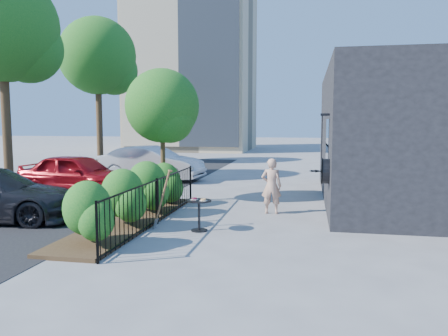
% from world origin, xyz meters
% --- Properties ---
extents(ground, '(120.00, 120.00, 0.00)m').
position_xyz_m(ground, '(0.00, 0.00, 0.00)').
color(ground, gray).
rests_on(ground, ground).
extents(shop_building, '(6.22, 9.00, 4.00)m').
position_xyz_m(shop_building, '(5.50, 4.50, 2.00)').
color(shop_building, black).
rests_on(shop_building, ground).
extents(fence, '(0.05, 6.05, 1.10)m').
position_xyz_m(fence, '(-1.50, 0.00, 0.56)').
color(fence, black).
rests_on(fence, ground).
extents(planting_bed, '(1.30, 6.00, 0.08)m').
position_xyz_m(planting_bed, '(-2.20, 0.00, 0.04)').
color(planting_bed, '#382616').
rests_on(planting_bed, ground).
extents(shrubs, '(1.10, 5.60, 1.24)m').
position_xyz_m(shrubs, '(-2.10, 0.10, 0.70)').
color(shrubs, '#145B1A').
rests_on(shrubs, ground).
extents(patio_tree, '(2.20, 2.20, 3.94)m').
position_xyz_m(patio_tree, '(-2.24, 2.76, 2.76)').
color(patio_tree, '#3F2B19').
rests_on(patio_tree, ground).
extents(street, '(9.00, 30.00, 0.01)m').
position_xyz_m(street, '(-7.00, 3.00, 0.00)').
color(street, black).
rests_on(street, ground).
extents(street_tree_near, '(4.40, 4.40, 8.28)m').
position_xyz_m(street_tree_near, '(-9.94, 5.96, 5.92)').
color(street_tree_near, '#3F2B19').
rests_on(street_tree_near, ground).
extents(street_tree_far, '(4.40, 4.40, 8.28)m').
position_xyz_m(street_tree_far, '(-9.94, 13.96, 5.92)').
color(street_tree_far, '#3F2B19').
rests_on(street_tree_far, ground).
extents(cafe_table, '(0.55, 0.55, 0.74)m').
position_xyz_m(cafe_table, '(-0.36, -0.45, 0.48)').
color(cafe_table, black).
rests_on(cafe_table, ground).
extents(woman, '(0.54, 0.36, 1.47)m').
position_xyz_m(woman, '(1.06, 1.73, 0.74)').
color(woman, tan).
rests_on(woman, ground).
extents(shovel, '(0.47, 0.18, 1.39)m').
position_xyz_m(shovel, '(-1.26, -0.41, 0.61)').
color(shovel, brown).
rests_on(shovel, ground).
extents(car_red, '(4.15, 2.00, 1.37)m').
position_xyz_m(car_red, '(-5.56, 3.59, 0.68)').
color(car_red, maroon).
rests_on(car_red, ground).
extents(car_silver, '(4.49, 2.00, 1.43)m').
position_xyz_m(car_silver, '(-4.38, 7.43, 0.72)').
color(car_silver, '#B9B9BE').
rests_on(car_silver, ground).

